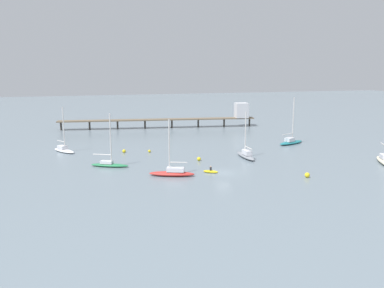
# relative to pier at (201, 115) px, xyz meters

# --- Properties ---
(ground_plane) EXTENTS (400.00, 400.00, 0.00)m
(ground_plane) POSITION_rel_pier_xyz_m (-12.16, -50.00, -3.57)
(ground_plane) COLOR slate
(pier) EXTENTS (55.98, 10.82, 6.93)m
(pier) POSITION_rel_pier_xyz_m (0.00, 0.00, 0.00)
(pier) COLOR brown
(pier) RESTS_ON ground_plane
(sailboat_green) EXTENTS (6.82, 4.35, 9.38)m
(sailboat_green) POSITION_rel_pier_xyz_m (-29.89, -40.50, -2.96)
(sailboat_green) COLOR #287F4C
(sailboat_green) RESTS_ON ground_plane
(sailboat_gray) EXTENTS (1.84, 7.45, 8.93)m
(sailboat_gray) POSITION_rel_pier_xyz_m (-4.09, -41.06, -2.88)
(sailboat_gray) COLOR gray
(sailboat_gray) RESTS_ON ground_plane
(sailboat_teal) EXTENTS (7.71, 4.69, 10.53)m
(sailboat_teal) POSITION_rel_pier_xyz_m (11.61, -30.93, -2.92)
(sailboat_teal) COLOR #1E727A
(sailboat_teal) RESTS_ON ground_plane
(sailboat_white) EXTENTS (5.23, 6.72, 9.27)m
(sailboat_white) POSITION_rel_pier_xyz_m (-37.73, -25.07, -2.98)
(sailboat_white) COLOR white
(sailboat_white) RESTS_ON ground_plane
(sailboat_red) EXTENTS (7.46, 4.27, 9.16)m
(sailboat_red) POSITION_rel_pier_xyz_m (-20.74, -49.61, -2.92)
(sailboat_red) COLOR red
(sailboat_red) RESTS_ON ground_plane
(dinghy_yellow) EXTENTS (2.70, 2.39, 1.14)m
(dinghy_yellow) POSITION_rel_pier_xyz_m (-14.15, -49.32, -3.35)
(dinghy_yellow) COLOR yellow
(dinghy_yellow) RESTS_ON ground_plane
(mooring_buoy_inner) EXTENTS (0.71, 0.71, 0.71)m
(mooring_buoy_inner) POSITION_rel_pier_xyz_m (-25.95, -29.56, -3.21)
(mooring_buoy_inner) COLOR yellow
(mooring_buoy_inner) RESTS_ON ground_plane
(mooring_buoy_far) EXTENTS (0.55, 0.55, 0.55)m
(mooring_buoy_far) POSITION_rel_pier_xyz_m (-20.91, -30.65, -3.29)
(mooring_buoy_far) COLOR yellow
(mooring_buoy_far) RESTS_ON ground_plane
(mooring_buoy_outer) EXTENTS (0.73, 0.73, 0.73)m
(mooring_buoy_outer) POSITION_rel_pier_xyz_m (-13.46, -40.75, -3.20)
(mooring_buoy_outer) COLOR yellow
(mooring_buoy_outer) RESTS_ON ground_plane
(mooring_buoy_near) EXTENTS (0.80, 0.80, 0.80)m
(mooring_buoy_near) POSITION_rel_pier_xyz_m (-0.53, -56.58, -3.17)
(mooring_buoy_near) COLOR yellow
(mooring_buoy_near) RESTS_ON ground_plane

